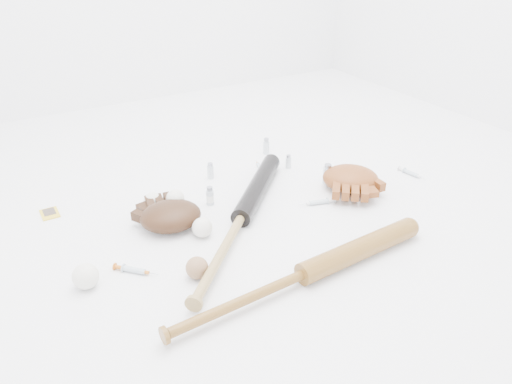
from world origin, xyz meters
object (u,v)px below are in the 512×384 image
glove_dark (171,216)px  bat_wood (304,274)px  pedestal (176,211)px  bat_dark (241,217)px

glove_dark → bat_wood: bearing=-56.6°
pedestal → glove_dark: bearing=-125.3°
glove_dark → pedestal: (0.05, 0.06, -0.03)m
bat_wood → pedestal: (-0.17, 0.55, -0.02)m
bat_wood → pedestal: bearing=104.1°
bat_dark → pedestal: 0.25m
bat_wood → pedestal: bat_wood is taller
bat_dark → pedestal: (-0.17, 0.19, -0.02)m
pedestal → bat_dark: bearing=-47.9°
glove_dark → bat_dark: bearing=-20.3°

